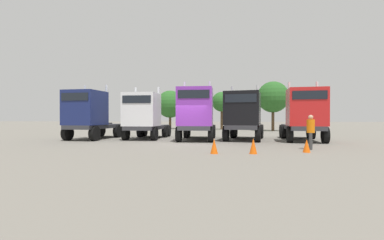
% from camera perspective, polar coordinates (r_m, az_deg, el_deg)
% --- Properties ---
extents(ground, '(200.00, 200.00, 0.00)m').
position_cam_1_polar(ground, '(17.58, -1.04, -4.99)').
color(ground, slate).
extents(semi_truck_navy, '(3.00, 6.09, 4.27)m').
position_cam_1_polar(semi_truck_navy, '(22.36, -20.56, 1.15)').
color(semi_truck_navy, '#333338').
rests_on(semi_truck_navy, ground).
extents(semi_truck_white, '(2.64, 5.69, 4.11)m').
position_cam_1_polar(semi_truck_white, '(21.46, -9.94, 0.89)').
color(semi_truck_white, '#333338').
rests_on(semi_truck_white, ground).
extents(semi_truck_purple, '(2.61, 6.21, 4.36)m').
position_cam_1_polar(semi_truck_purple, '(19.80, 0.89, 1.24)').
color(semi_truck_purple, '#333338').
rests_on(semi_truck_purple, ground).
extents(semi_truck_black, '(3.46, 6.08, 4.11)m').
position_cam_1_polar(semi_truck_black, '(20.36, 10.68, 1.01)').
color(semi_truck_black, '#333338').
rests_on(semi_truck_black, ground).
extents(semi_truck_red, '(3.11, 6.56, 4.25)m').
position_cam_1_polar(semi_truck_red, '(20.76, 22.33, 1.01)').
color(semi_truck_red, '#333338').
rests_on(semi_truck_red, ground).
extents(visitor_in_hivis, '(0.52, 0.52, 1.82)m').
position_cam_1_polar(visitor_in_hivis, '(15.65, 23.50, -1.81)').
color(visitor_in_hivis, '#3C3C3C').
rests_on(visitor_in_hivis, ground).
extents(traffic_cone_near, '(0.36, 0.36, 0.70)m').
position_cam_1_polar(traffic_cone_near, '(12.81, 4.63, -5.46)').
color(traffic_cone_near, '#F2590C').
rests_on(traffic_cone_near, ground).
extents(traffic_cone_mid, '(0.36, 0.36, 0.73)m').
position_cam_1_polar(traffic_cone_mid, '(13.02, 12.65, -5.30)').
color(traffic_cone_mid, '#F2590C').
rests_on(traffic_cone_mid, ground).
extents(traffic_cone_far, '(0.36, 0.36, 0.64)m').
position_cam_1_polar(traffic_cone_far, '(14.33, 22.78, -4.98)').
color(traffic_cone_far, '#F2590C').
rests_on(traffic_cone_far, ground).
extents(oak_far_left, '(4.07, 4.07, 5.73)m').
position_cam_1_polar(oak_far_left, '(41.00, -4.59, 3.30)').
color(oak_far_left, '#4C3823').
rests_on(oak_far_left, ground).
extents(oak_far_centre, '(2.83, 2.83, 5.37)m').
position_cam_1_polar(oak_far_centre, '(39.24, 6.23, 3.75)').
color(oak_far_centre, '#4C3823').
rests_on(oak_far_centre, ground).
extents(oak_far_right, '(3.93, 3.93, 6.26)m').
position_cam_1_polar(oak_far_right, '(36.10, 16.53, 4.59)').
color(oak_far_right, '#4C3823').
rests_on(oak_far_right, ground).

